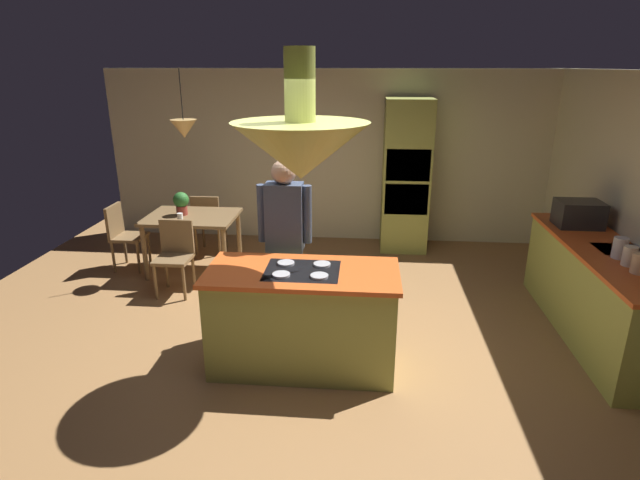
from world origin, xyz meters
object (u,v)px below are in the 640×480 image
Objects in this scene: dining_table at (192,223)px; chair_by_back_wall at (208,220)px; chair_facing_island at (175,252)px; person_at_island at (285,235)px; canister_flour at (640,264)px; microwave_on_counter at (579,214)px; cup_on_table at (180,217)px; canister_tea at (620,248)px; chair_at_corner at (123,232)px; potted_plant_on_table at (181,202)px; canister_sugar at (629,256)px; kitchen_island at (303,318)px; oven_tower at (406,176)px.

dining_table is 0.67m from chair_by_back_wall.
chair_facing_island is 1.00× the size of chair_by_back_wall.
person_at_island is 3.13m from canister_flour.
person_at_island reaches higher than microwave_on_counter.
person_at_island is at bearing -164.39° from microwave_on_counter.
cup_on_table is 4.80m from canister_tea.
chair_at_corner is 2.90× the size of potted_plant_on_table.
canister_sugar is 0.90× the size of canister_tea.
dining_table is 3.81× the size of potted_plant_on_table.
canister_tea is at bearing -11.09° from chair_facing_island.
oven_tower reaches higher than kitchen_island.
oven_tower is 3.05m from dining_table.
dining_table is 0.65× the size of person_at_island.
chair_facing_island is 5.00× the size of canister_flour.
microwave_on_counter reaches higher than chair_at_corner.
microwave_on_counter is (4.54, 0.08, 0.56)m from chair_facing_island.
dining_table is 4.81m from canister_tea.
dining_table is 6.56× the size of canister_flour.
chair_at_corner is at bearing 164.28° from canister_tea.
canister_tea is at bearing -18.79° from dining_table.
canister_sugar is at bearing 152.34° from chair_by_back_wall.
canister_tea reaches higher than cup_on_table.
chair_at_corner is (-3.75, -1.14, -0.58)m from oven_tower.
microwave_on_counter is at bearing 15.61° from person_at_island.
chair_by_back_wall is 4.46× the size of canister_tea.
canister_flour is (4.54, -1.90, 0.35)m from dining_table.
person_at_island is at bearing -44.75° from dining_table.
cup_on_table is at bearing 159.89° from canister_flour.
chair_at_corner is at bearing 34.60° from chair_by_back_wall.
chair_by_back_wall is 4.96× the size of canister_sugar.
person_at_island is 3.82× the size of microwave_on_counter.
canister_flour is (2.84, 0.20, 0.55)m from kitchen_island.
potted_plant_on_table is (0.82, 0.02, 0.42)m from chair_at_corner.
chair_by_back_wall is at bearing 90.00° from dining_table.
person_at_island is 2.84m from chair_at_corner.
oven_tower is 2.49× the size of chair_at_corner.
canister_flour is (4.54, -1.25, 0.51)m from chair_facing_island.
chair_by_back_wall is (0.00, 1.31, 0.00)m from chair_facing_island.
microwave_on_counter is at bearing 1.02° from chair_facing_island.
canister_sugar is 0.18m from canister_tea.
oven_tower is 4.71× the size of microwave_on_counter.
dining_table is at bearing -90.00° from chair_at_corner.
chair_facing_island is 9.67× the size of cup_on_table.
oven_tower reaches higher than cup_on_table.
canister_tea is (2.84, 0.56, 0.56)m from kitchen_island.
canister_sugar is (3.09, -0.29, -0.00)m from person_at_island.
person_at_island is (-0.25, 0.66, 0.55)m from kitchen_island.
chair_facing_island is at bearing 166.74° from canister_sugar.
canister_flour reaches higher than kitchen_island.
dining_table is 4.59m from microwave_on_counter.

